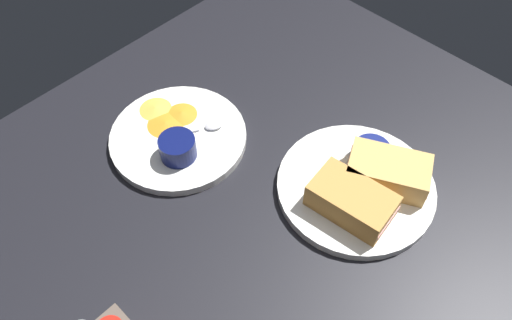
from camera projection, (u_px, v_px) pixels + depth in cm
name	position (u px, v px, depth cm)	size (l,w,h in cm)	color
ground_plane	(290.00, 236.00, 82.66)	(110.00, 110.00, 3.00)	black
plate_sandwich_main	(355.00, 187.00, 85.71)	(26.33, 26.33, 1.60)	white
sandwich_half_near	(352.00, 201.00, 80.30)	(13.99, 9.07, 4.80)	#C68C42
sandwich_half_far	(388.00, 172.00, 83.73)	(15.03, 12.64, 4.80)	tan
ramekin_dark_sauce	(371.00, 153.00, 86.80)	(6.23, 6.23, 3.36)	navy
spoon_by_dark_ramekin	(357.00, 180.00, 85.25)	(3.74, 9.93, 0.80)	silver
plate_chips_companion	(179.00, 137.00, 92.40)	(24.50, 24.50, 1.60)	white
ramekin_light_gravy	(178.00, 147.00, 87.18)	(6.33, 6.33, 3.96)	#0C144C
spoon_by_gravy_ramekin	(206.00, 127.00, 92.29)	(6.33, 9.23, 0.80)	silver
plantain_chip_scatter	(167.00, 116.00, 94.07)	(13.24, 12.17, 0.60)	gold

